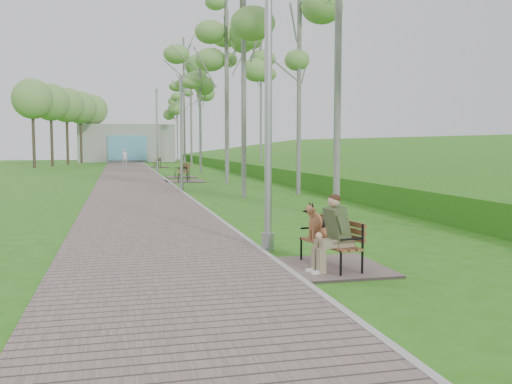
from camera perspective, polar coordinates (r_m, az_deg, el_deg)
ground at (r=13.03m, az=-2.64°, el=-3.61°), size 120.00×120.00×0.00m
walkway at (r=34.21m, az=-12.42°, el=1.54°), size 3.50×67.00×0.04m
kerb at (r=34.29m, az=-9.49°, el=1.60°), size 0.10×67.00×0.05m
embankment at (r=35.76m, az=10.26°, el=1.68°), size 14.00×70.00×1.60m
building_north at (r=63.64m, az=-12.79°, el=4.78°), size 10.00×5.20×4.00m
bench_main at (r=8.77m, az=7.25°, el=-5.30°), size 1.55×1.73×1.35m
bench_second at (r=29.29m, az=-7.23°, el=1.48°), size 1.93×2.14×1.18m
bench_third at (r=32.95m, az=-7.52°, el=1.78°), size 1.64×1.82×1.01m
bench_far at (r=47.72m, az=-9.82°, el=2.67°), size 1.62×1.80×1.00m
lamp_post_near at (r=10.14m, az=1.24°, el=9.09°), size 0.22×0.22×5.70m
lamp_post_second at (r=24.07m, az=-7.48°, el=5.51°), size 0.18×0.18×4.74m
lamp_post_third at (r=39.37m, az=-9.88°, el=5.78°), size 0.22×0.22×5.60m
pedestrian_near at (r=54.77m, az=-13.00°, el=3.46°), size 0.55×0.38×1.46m
birch_near_b at (r=22.38m, az=4.37°, el=16.28°), size 2.27×2.27×8.10m
birch_mid_a at (r=28.15m, az=-3.01°, el=15.85°), size 2.52×2.52×9.30m
birch_mid_b at (r=34.30m, az=0.50°, el=14.03°), size 2.35×2.35×9.43m
birch_mid_c at (r=38.39m, az=-5.63°, el=11.38°), size 2.80×2.80×8.04m
birch_far_a at (r=35.43m, az=-2.92°, el=14.83°), size 2.80×2.80×10.28m
birch_far_b at (r=43.63m, az=-7.24°, el=12.74°), size 2.84×2.84×10.12m
birch_far_c at (r=47.87m, az=-6.54°, el=11.31°), size 2.46×2.46×9.36m
birch_distant_a at (r=56.51m, az=-7.45°, el=9.85°), size 2.48×2.48×8.79m
birch_distant_b at (r=61.23m, az=-7.90°, el=8.45°), size 2.23×2.23×7.43m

